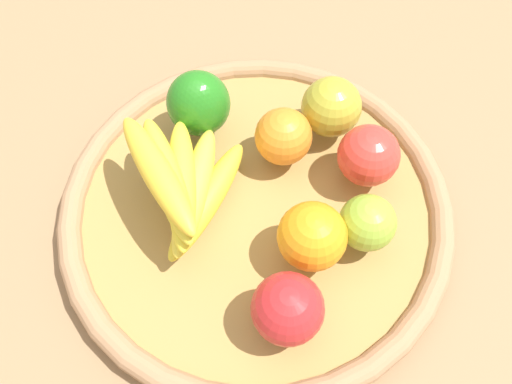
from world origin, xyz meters
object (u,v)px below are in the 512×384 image
Objects in this scene: orange_1 at (283,136)px; apple_2 at (288,309)px; orange_0 at (309,239)px; apple_1 at (369,155)px; bell_pepper at (199,104)px; banana_bunch at (182,185)px; apple_0 at (367,223)px; apple_3 at (331,107)px.

orange_1 is 0.21m from apple_2.
orange_0 is at bearing 119.44° from apple_2.
orange_1 is at bearing 137.28° from apple_2.
orange_0 is 0.13m from apple_1.
orange_0 is 0.14m from orange_1.
bell_pepper is 0.22m from apple_1.
orange_1 is at bearing 147.42° from orange_0.
banana_bunch reaches higher than orange_0.
apple_0 is 0.21m from banana_bunch.
apple_0 is 0.09m from apple_1.
apple_2 is at bearing 107.77° from bell_pepper.
apple_2 and apple_1 have the same top height.
apple_0 is 0.37× the size of banana_bunch.
bell_pepper is at bearing -131.94° from apple_3.
apple_3 is (-0.14, 0.09, 0.01)m from apple_0.
apple_0 is 0.87× the size of apple_1.
bell_pepper is 1.41× the size of apple_0.
orange_0 is 0.22m from bell_pepper.
apple_1 is (0.09, 0.05, 0.00)m from orange_1.
apple_2 is (0.16, -0.15, 0.00)m from orange_1.
apple_2 is at bearing -55.87° from apple_3.
apple_3 is at bearing 126.17° from orange_0.
bell_pepper reaches higher than apple_3.
apple_2 is 0.21m from apple_1.
apple_1 is (-0.06, 0.07, 0.00)m from apple_0.
bell_pepper reaches higher than orange_1.
orange_0 reaches higher than orange_1.
orange_0 is at bearing 23.33° from banana_bunch.
apple_3 is at bearing 124.13° from apple_2.
orange_1 is 0.10m from apple_1.
apple_0 is 0.85× the size of apple_3.
apple_1 is (0.11, 0.19, -0.01)m from banana_bunch.
apple_2 is (0.04, -0.07, -0.00)m from orange_0.
bell_pepper reaches higher than apple_2.
apple_3 and apple_2 have the same top height.
orange_0 reaches higher than apple_2.
bell_pepper is 1.23× the size of apple_1.
orange_0 is at bearing -32.58° from orange_1.
bell_pepper is at bearing 159.39° from apple_2.
banana_bunch is at bearing -156.67° from orange_0.
orange_1 is 0.94× the size of apple_2.
apple_2 reaches higher than orange_1.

